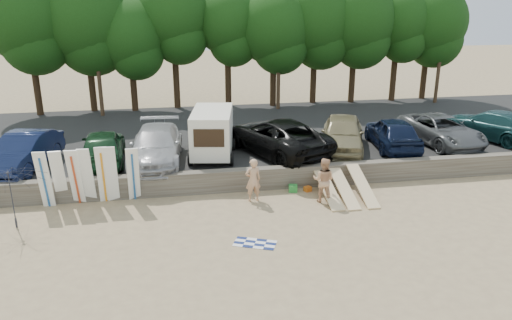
# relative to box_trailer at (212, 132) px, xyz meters

# --- Properties ---
(ground) EXTENTS (120.00, 120.00, 0.00)m
(ground) POSITION_rel_box_trailer_xyz_m (3.55, -5.83, -2.03)
(ground) COLOR tan
(ground) RESTS_ON ground
(seawall) EXTENTS (44.00, 0.50, 1.00)m
(seawall) POSITION_rel_box_trailer_xyz_m (3.55, -2.83, -1.53)
(seawall) COLOR #6B6356
(seawall) RESTS_ON ground
(parking_lot) EXTENTS (44.00, 14.50, 0.70)m
(parking_lot) POSITION_rel_box_trailer_xyz_m (3.55, 4.67, -1.68)
(parking_lot) COLOR #282828
(parking_lot) RESTS_ON ground
(treeline) EXTENTS (33.60, 6.73, 9.47)m
(treeline) POSITION_rel_box_trailer_xyz_m (2.67, 11.56, 4.64)
(treeline) COLOR #382616
(treeline) RESTS_ON parking_lot
(utility_poles) EXTENTS (25.80, 0.26, 9.00)m
(utility_poles) POSITION_rel_box_trailer_xyz_m (5.55, 10.17, 3.39)
(utility_poles) COLOR #473321
(utility_poles) RESTS_ON parking_lot
(box_trailer) EXTENTS (2.63, 4.00, 2.38)m
(box_trailer) POSITION_rel_box_trailer_xyz_m (0.00, 0.00, 0.00)
(box_trailer) COLOR white
(box_trailer) RESTS_ON parking_lot
(car_0) EXTENTS (2.79, 5.31, 1.66)m
(car_0) POSITION_rel_box_trailer_xyz_m (-8.75, -0.17, -0.50)
(car_0) COLOR #111B3E
(car_0) RESTS_ON parking_lot
(car_1) EXTENTS (2.18, 4.97, 1.66)m
(car_1) POSITION_rel_box_trailer_xyz_m (-5.25, 0.04, -0.50)
(car_1) COLOR #12341B
(car_1) RESTS_ON parking_lot
(car_2) EXTENTS (2.75, 5.93, 1.68)m
(car_2) POSITION_rel_box_trailer_xyz_m (-2.74, -0.30, -0.49)
(car_2) COLOR #A9A9AE
(car_2) RESTS_ON parking_lot
(car_3) EXTENTS (5.31, 7.13, 1.80)m
(car_3) POSITION_rel_box_trailer_xyz_m (3.30, 0.11, -0.43)
(car_3) COLOR black
(car_3) RESTS_ON parking_lot
(car_4) EXTENTS (3.81, 5.70, 1.80)m
(car_4) POSITION_rel_box_trailer_xyz_m (6.73, 0.02, -0.43)
(car_4) COLOR #867A55
(car_4) RESTS_ON parking_lot
(car_5) EXTENTS (2.59, 5.13, 1.68)m
(car_5) POSITION_rel_box_trailer_xyz_m (9.45, -0.09, -0.50)
(car_5) COLOR black
(car_5) RESTS_ON parking_lot
(car_6) EXTENTS (3.18, 5.79, 1.54)m
(car_6) POSITION_rel_box_trailer_xyz_m (12.39, 0.22, -0.57)
(car_6) COLOR #4E5154
(car_6) RESTS_ON parking_lot
(car_7) EXTENTS (4.36, 6.06, 1.63)m
(car_7) POSITION_rel_box_trailer_xyz_m (15.69, 0.62, -0.52)
(car_7) COLOR #173C3F
(car_7) RESTS_ON parking_lot
(surfboard_upright_0) EXTENTS (0.53, 0.62, 2.56)m
(surfboard_upright_0) POSITION_rel_box_trailer_xyz_m (-7.20, -3.47, -0.76)
(surfboard_upright_0) COLOR white
(surfboard_upright_0) RESTS_ON ground
(surfboard_upright_1) EXTENTS (0.53, 0.80, 2.51)m
(surfboard_upright_1) POSITION_rel_box_trailer_xyz_m (-6.66, -3.25, -0.78)
(surfboard_upright_1) COLOR white
(surfboard_upright_1) RESTS_ON ground
(surfboard_upright_2) EXTENTS (0.54, 0.72, 2.54)m
(surfboard_upright_2) POSITION_rel_box_trailer_xyz_m (-6.00, -3.35, -0.77)
(surfboard_upright_2) COLOR white
(surfboard_upright_2) RESTS_ON ground
(surfboard_upright_3) EXTENTS (0.54, 0.68, 2.55)m
(surfboard_upright_3) POSITION_rel_box_trailer_xyz_m (-5.54, -3.30, -0.76)
(surfboard_upright_3) COLOR white
(surfboard_upright_3) RESTS_ON ground
(surfboard_upright_4) EXTENTS (0.52, 0.55, 2.57)m
(surfboard_upright_4) POSITION_rel_box_trailer_xyz_m (-4.89, -3.28, -0.75)
(surfboard_upright_4) COLOR white
(surfboard_upright_4) RESTS_ON ground
(surfboard_upright_5) EXTENTS (0.53, 0.58, 2.56)m
(surfboard_upright_5) POSITION_rel_box_trailer_xyz_m (-4.56, -3.29, -0.75)
(surfboard_upright_5) COLOR white
(surfboard_upright_5) RESTS_ON ground
(surfboard_upright_6) EXTENTS (0.57, 0.82, 2.52)m
(surfboard_upright_6) POSITION_rel_box_trailer_xyz_m (-3.66, -3.39, -0.78)
(surfboard_upright_6) COLOR white
(surfboard_upright_6) RESTS_ON ground
(surfboard_low_0) EXTENTS (0.56, 2.92, 0.85)m
(surfboard_low_0) POSITION_rel_box_trailer_xyz_m (4.60, -4.41, -1.61)
(surfboard_low_0) COLOR beige
(surfboard_low_0) RESTS_ON ground
(surfboard_low_1) EXTENTS (0.56, 2.90, 0.90)m
(surfboard_low_1) POSITION_rel_box_trailer_xyz_m (5.29, -4.47, -1.58)
(surfboard_low_1) COLOR beige
(surfboard_low_1) RESTS_ON ground
(surfboard_low_2) EXTENTS (0.56, 2.86, 1.03)m
(surfboard_low_2) POSITION_rel_box_trailer_xyz_m (6.14, -4.48, -1.52)
(surfboard_low_2) COLOR beige
(surfboard_low_2) RESTS_ON ground
(beachgoer_a) EXTENTS (0.75, 0.54, 1.90)m
(beachgoer_a) POSITION_rel_box_trailer_xyz_m (1.34, -4.12, -1.09)
(beachgoer_a) COLOR tan
(beachgoer_a) RESTS_ON ground
(beachgoer_b) EXTENTS (1.19, 1.10, 1.95)m
(beachgoer_b) POSITION_rel_box_trailer_xyz_m (4.27, -4.72, -1.06)
(beachgoer_b) COLOR tan
(beachgoer_b) RESTS_ON ground
(cooler) EXTENTS (0.44, 0.38, 0.32)m
(cooler) POSITION_rel_box_trailer_xyz_m (3.28, -3.43, -1.87)
(cooler) COLOR #258A33
(cooler) RESTS_ON ground
(gear_bag) EXTENTS (0.37, 0.34, 0.22)m
(gear_bag) POSITION_rel_box_trailer_xyz_m (3.95, -3.50, -1.92)
(gear_bag) COLOR #C15916
(gear_bag) RESTS_ON ground
(beach_towel) EXTENTS (1.97, 1.97, 0.00)m
(beach_towel) POSITION_rel_box_trailer_xyz_m (0.76, -7.95, -2.03)
(beach_towel) COLOR white
(beach_towel) RESTS_ON ground
(beach_umbrella) EXTENTS (3.62, 3.60, 2.39)m
(beach_umbrella) POSITION_rel_box_trailer_xyz_m (-7.94, -5.11, -0.84)
(beach_umbrella) COLOR #212229
(beach_umbrella) RESTS_ON ground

